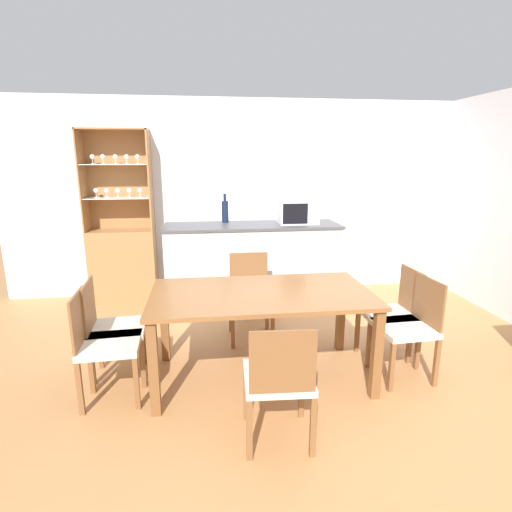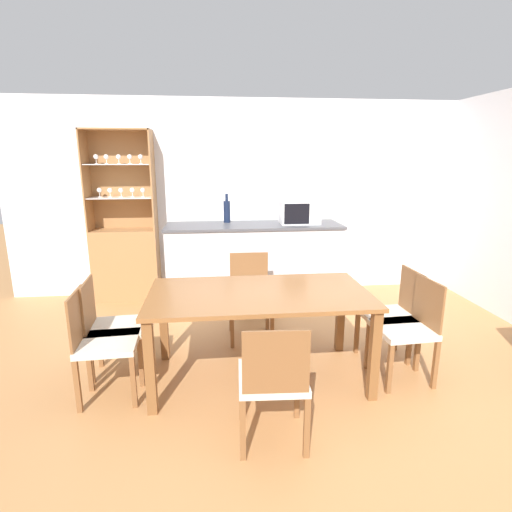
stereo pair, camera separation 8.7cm
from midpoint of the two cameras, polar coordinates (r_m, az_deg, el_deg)
name	(u,v)px [view 1 (the left image)]	position (r m, az deg, el deg)	size (l,w,h in m)	color
ground_plane	(314,392)	(3.36, 7.45, -18.74)	(18.00, 18.00, 0.00)	#B27A47
wall_back	(265,198)	(5.44, 0.81, 8.26)	(6.80, 0.06, 2.55)	silver
kitchen_counter	(252,267)	(4.84, -1.03, -1.55)	(2.07, 0.63, 1.04)	silver
display_cabinet	(123,252)	(5.41, -18.92, 0.51)	(0.82, 0.36, 2.15)	#A37042
dining_table	(261,303)	(3.25, 0.00, -6.74)	(1.77, 0.94, 0.76)	brown
dining_chair_head_far	(250,295)	(4.07, -1.44, -5.64)	(0.44, 0.44, 0.85)	beige
dining_chair_side_left_near	(104,344)	(3.29, -21.58, -11.61)	(0.45, 0.45, 0.85)	beige
dining_chair_side_left_far	(112,328)	(3.54, -20.50, -9.68)	(0.46, 0.46, 0.85)	beige
dining_chair_side_right_far	(393,314)	(3.80, 18.35, -7.86)	(0.45, 0.45, 0.85)	beige
dining_chair_head_near	(279,380)	(2.63, 2.27, -17.22)	(0.45, 0.45, 0.85)	beige
dining_chair_side_right_near	(408,327)	(3.57, 20.29, -9.45)	(0.45, 0.45, 0.85)	beige
microwave	(297,212)	(4.81, 5.42, 6.31)	(0.46, 0.33, 0.27)	silver
wine_bottle	(225,211)	(4.86, -4.96, 6.43)	(0.08, 0.08, 0.35)	#141E38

